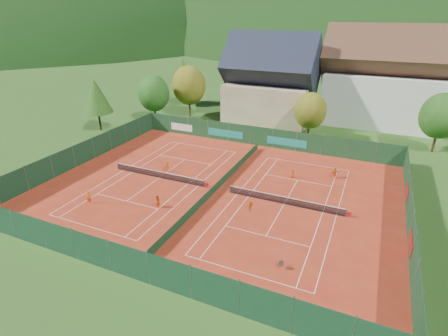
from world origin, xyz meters
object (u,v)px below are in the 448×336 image
player_left_mid (157,202)px  chalet (271,85)px  player_left_near (89,197)px  ball_hopper (281,263)px  player_right_far_b (335,173)px  player_right_near (250,206)px  player_right_far_a (292,173)px  hotel_block_a (385,83)px  player_left_far (167,167)px

player_left_mid → chalet: bearing=112.0°
chalet → player_left_near: (-8.34, -38.38, -5.88)m
ball_hopper → player_right_far_b: bearing=85.4°
player_right_near → player_right_far_a: bearing=59.6°
ball_hopper → player_right_near: (-5.41, 7.48, 0.04)m
player_left_mid → player_right_near: 9.75m
hotel_block_a → player_right_far_a: bearing=-106.8°
hotel_block_a → player_left_mid: bearing=-115.4°
player_right_far_a → player_right_far_b: size_ratio=0.82×
player_left_far → player_left_near: bearing=69.0°
player_right_far_a → hotel_block_a: bearing=-133.5°
player_left_far → ball_hopper: bearing=142.7°
player_left_mid → hotel_block_a: bearing=88.2°
player_left_mid → player_right_near: bearing=44.4°
player_right_near → ball_hopper: bearing=-72.2°
hotel_block_a → player_right_far_b: bearing=-98.3°
hotel_block_a → player_left_mid: hotel_block_a is taller
player_left_far → chalet: bearing=-104.0°
player_left_far → player_right_near: bearing=156.1°
player_left_near → player_right_far_a: player_left_near is taller
player_right_far_b → player_right_near: bearing=26.5°
ball_hopper → player_right_far_b: size_ratio=0.55×
player_left_mid → ball_hopper: bearing=8.1°
player_left_far → player_right_far_a: (15.25, 4.69, -0.09)m
player_right_near → chalet: bearing=85.8°
player_left_near → player_left_mid: size_ratio=0.99×
player_left_near → player_right_far_b: 29.02m
hotel_block_a → player_left_near: (-27.34, -44.38, -6.64)m
hotel_block_a → player_right_far_a: size_ratio=18.09×
ball_hopper → player_right_far_a: 17.33m
player_right_far_a → player_left_near: bearing=12.6°
chalet → ball_hopper: bearing=-71.5°
ball_hopper → player_left_far: size_ratio=0.58×
player_left_near → player_left_mid: bearing=-10.9°
ball_hopper → player_left_near: size_ratio=0.54×
player_left_near → player_left_far: bearing=45.2°
chalet → player_right_far_a: chalet is taller
hotel_block_a → player_left_mid: (-20.03, -42.20, -6.63)m
chalet → player_right_near: 34.25m
chalet → player_left_far: chalet is taller
player_right_far_b → ball_hopper: bearing=52.9°
player_left_far → player_right_far_a: player_left_far is taller
hotel_block_a → player_right_far_b: hotel_block_a is taller
hotel_block_a → ball_hopper: 47.04m
player_left_mid → player_right_far_b: bearing=66.7°
ball_hopper → player_left_near: 21.91m
player_right_near → hotel_block_a: bearing=56.2°
ball_hopper → player_left_far: (-18.58, 12.32, 0.13)m
player_left_mid → player_left_far: size_ratio=1.10×
hotel_block_a → player_left_far: 42.12m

